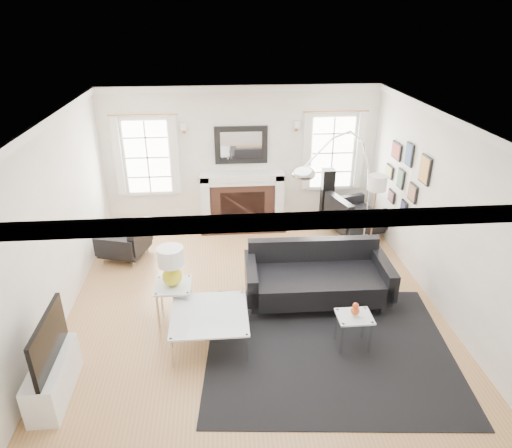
{
  "coord_description": "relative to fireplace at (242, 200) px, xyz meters",
  "views": [
    {
      "loc": [
        -0.46,
        -5.87,
        4.11
      ],
      "look_at": [
        0.07,
        0.3,
        1.17
      ],
      "focal_mm": 32.0,
      "sensor_mm": 36.0,
      "label": 1
    }
  ],
  "objects": [
    {
      "name": "floor",
      "position": [
        0.0,
        -2.79,
        -0.54
      ],
      "size": [
        6.0,
        6.0,
        0.0
      ],
      "primitive_type": "plane",
      "color": "#AB7747",
      "rests_on": "ground"
    },
    {
      "name": "back_wall",
      "position": [
        0.0,
        0.21,
        0.86
      ],
      "size": [
        5.5,
        0.04,
        2.8
      ],
      "primitive_type": "cube",
      "color": "white",
      "rests_on": "floor"
    },
    {
      "name": "front_wall",
      "position": [
        0.0,
        -5.79,
        0.86
      ],
      "size": [
        5.5,
        0.04,
        2.8
      ],
      "primitive_type": "cube",
      "color": "white",
      "rests_on": "floor"
    },
    {
      "name": "left_wall",
      "position": [
        -2.75,
        -2.79,
        0.86
      ],
      "size": [
        0.04,
        6.0,
        2.8
      ],
      "primitive_type": "cube",
      "color": "white",
      "rests_on": "floor"
    },
    {
      "name": "right_wall",
      "position": [
        2.75,
        -2.79,
        0.86
      ],
      "size": [
        0.04,
        6.0,
        2.8
      ],
      "primitive_type": "cube",
      "color": "white",
      "rests_on": "floor"
    },
    {
      "name": "ceiling",
      "position": [
        0.0,
        -2.79,
        2.26
      ],
      "size": [
        5.5,
        6.0,
        0.02
      ],
      "primitive_type": "cube",
      "color": "white",
      "rests_on": "back_wall"
    },
    {
      "name": "crown_molding",
      "position": [
        0.0,
        -2.79,
        2.2
      ],
      "size": [
        5.5,
        6.0,
        0.12
      ],
      "primitive_type": "cube",
      "color": "white",
      "rests_on": "back_wall"
    },
    {
      "name": "fireplace",
      "position": [
        0.0,
        0.0,
        0.0
      ],
      "size": [
        1.7,
        0.69,
        1.11
      ],
      "color": "white",
      "rests_on": "floor"
    },
    {
      "name": "mantel_mirror",
      "position": [
        0.0,
        0.16,
        1.11
      ],
      "size": [
        1.05,
        0.07,
        0.75
      ],
      "color": "black",
      "rests_on": "back_wall"
    },
    {
      "name": "window_left",
      "position": [
        -1.85,
        0.16,
        0.92
      ],
      "size": [
        1.24,
        0.15,
        1.62
      ],
      "color": "white",
      "rests_on": "back_wall"
    },
    {
      "name": "window_right",
      "position": [
        1.85,
        0.16,
        0.92
      ],
      "size": [
        1.24,
        0.15,
        1.62
      ],
      "color": "white",
      "rests_on": "back_wall"
    },
    {
      "name": "gallery_wall",
      "position": [
        2.72,
        -1.5,
        0.99
      ],
      "size": [
        0.04,
        1.73,
        1.29
      ],
      "color": "black",
      "rests_on": "right_wall"
    },
    {
      "name": "tv_unit",
      "position": [
        -2.44,
        -4.49,
        -0.21
      ],
      "size": [
        0.35,
        1.0,
        1.09
      ],
      "color": "white",
      "rests_on": "floor"
    },
    {
      "name": "area_rug",
      "position": [
        0.91,
        -3.97,
        -0.54
      ],
      "size": [
        3.44,
        2.95,
        0.01
      ],
      "primitive_type": "cube",
      "rotation": [
        0.0,
        0.0,
        -0.09
      ],
      "color": "black",
      "rests_on": "floor"
    },
    {
      "name": "sofa",
      "position": [
        0.97,
        -2.79,
        -0.16
      ],
      "size": [
        2.19,
        1.04,
        0.71
      ],
      "color": "black",
      "rests_on": "floor"
    },
    {
      "name": "armchair_left",
      "position": [
        -2.15,
        -1.23,
        -0.23
      ],
      "size": [
        0.95,
        1.01,
        0.56
      ],
      "color": "black",
      "rests_on": "floor"
    },
    {
      "name": "armchair_right",
      "position": [
        2.13,
        -0.66,
        -0.17
      ],
      "size": [
        1.13,
        1.2,
        0.67
      ],
      "color": "black",
      "rests_on": "floor"
    },
    {
      "name": "coffee_table",
      "position": [
        -0.65,
        -3.68,
        -0.12
      ],
      "size": [
        1.01,
        1.01,
        0.45
      ],
      "color": "silver",
      "rests_on": "floor"
    },
    {
      "name": "side_table_left",
      "position": [
        -1.16,
        -3.11,
        -0.09
      ],
      "size": [
        0.51,
        0.51,
        0.56
      ],
      "color": "silver",
      "rests_on": "floor"
    },
    {
      "name": "nesting_table",
      "position": [
        1.23,
        -3.96,
        -0.15
      ],
      "size": [
        0.46,
        0.38,
        0.5
      ],
      "color": "silver",
      "rests_on": "floor"
    },
    {
      "name": "gourd_lamp",
      "position": [
        -1.16,
        -3.11,
        0.36
      ],
      "size": [
        0.37,
        0.37,
        0.59
      ],
      "color": "gold",
      "rests_on": "side_table_left"
    },
    {
      "name": "orange_vase",
      "position": [
        1.23,
        -3.96,
        0.06
      ],
      "size": [
        0.11,
        0.11,
        0.18
      ],
      "color": "#D24E1B",
      "rests_on": "nesting_table"
    },
    {
      "name": "arc_floor_lamp",
      "position": [
        1.48,
        -1.87,
        0.79
      ],
      "size": [
        1.74,
        1.61,
        2.47
      ],
      "color": "white",
      "rests_on": "floor"
    },
    {
      "name": "stick_floor_lamp",
      "position": [
        2.2,
        -1.62,
        0.82
      ],
      "size": [
        0.32,
        0.32,
        1.57
      ],
      "color": "#AB713B",
      "rests_on": "floor"
    },
    {
      "name": "speaker_tower",
      "position": [
        1.73,
        -0.14,
        0.06
      ],
      "size": [
        0.24,
        0.24,
        1.2
      ],
      "primitive_type": "cube",
      "rotation": [
        0.0,
        0.0,
        -0.01
      ],
      "color": "black",
      "rests_on": "floor"
    }
  ]
}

